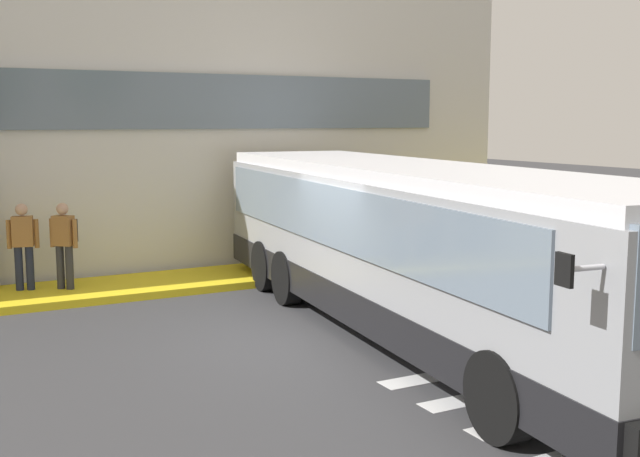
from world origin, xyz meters
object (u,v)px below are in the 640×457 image
(passenger_near_column, at_px, (23,242))
(safety_bollard_yellow, at_px, (387,256))
(passenger_by_doorway, at_px, (65,239))
(bus_main_foreground, at_px, (414,252))

(passenger_near_column, height_order, safety_bollard_yellow, passenger_near_column)
(passenger_near_column, relative_size, passenger_by_doorway, 1.00)
(passenger_near_column, bearing_deg, bus_main_foreground, -47.94)
(passenger_by_doorway, bearing_deg, safety_bollard_yellow, -11.08)
(passenger_near_column, relative_size, safety_bollard_yellow, 1.86)
(bus_main_foreground, distance_m, passenger_by_doorway, 6.98)
(passenger_near_column, distance_m, safety_bollard_yellow, 7.45)
(bus_main_foreground, xyz_separation_m, safety_bollard_yellow, (2.16, 4.14, -0.89))
(bus_main_foreground, distance_m, passenger_near_column, 7.63)
(bus_main_foreground, height_order, passenger_by_doorway, bus_main_foreground)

